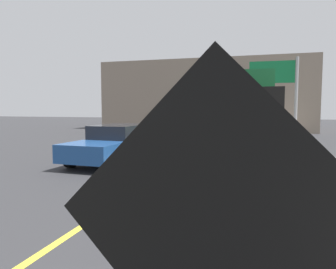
% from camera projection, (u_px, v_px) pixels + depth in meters
% --- Properties ---
extents(lane_center_stripe, '(0.14, 36.00, 0.01)m').
position_uv_depth(lane_center_stripe, '(98.00, 216.00, 5.97)').
color(lane_center_stripe, yellow).
rests_on(lane_center_stripe, ground).
extents(roadwork_sign, '(1.63, 0.14, 2.33)m').
position_uv_depth(roadwork_sign, '(214.00, 233.00, 1.45)').
color(roadwork_sign, '#593819').
rests_on(roadwork_sign, ground).
extents(arrow_board_trailer, '(1.60, 1.85, 2.70)m').
position_uv_depth(arrow_board_trailer, '(256.00, 157.00, 10.10)').
color(arrow_board_trailer, orange).
rests_on(arrow_board_trailer, ground).
extents(box_truck, '(2.67, 6.93, 3.41)m').
position_uv_depth(box_truck, '(242.00, 112.00, 14.41)').
color(box_truck, black).
rests_on(box_truck, ground).
extents(pickup_car, '(2.12, 5.17, 1.38)m').
position_uv_depth(pickup_car, '(118.00, 143.00, 12.08)').
color(pickup_car, navy).
rests_on(pickup_car, ground).
extents(highway_guide_sign, '(2.79, 0.19, 5.00)m').
position_uv_depth(highway_guide_sign, '(282.00, 84.00, 18.66)').
color(highway_guide_sign, gray).
rests_on(highway_guide_sign, ground).
extents(far_building_block, '(18.81, 7.86, 6.25)m').
position_uv_depth(far_building_block, '(208.00, 96.00, 30.60)').
color(far_building_block, gray).
rests_on(far_building_block, ground).
extents(traffic_cone_near_sign, '(0.36, 0.36, 0.77)m').
position_uv_depth(traffic_cone_near_sign, '(205.00, 261.00, 3.44)').
color(traffic_cone_near_sign, black).
rests_on(traffic_cone_near_sign, ground).
extents(traffic_cone_mid_lane, '(0.36, 0.36, 0.76)m').
position_uv_depth(traffic_cone_mid_lane, '(224.00, 194.00, 6.10)').
color(traffic_cone_mid_lane, black).
rests_on(traffic_cone_mid_lane, ground).
extents(traffic_cone_far_lane, '(0.36, 0.36, 0.68)m').
position_uv_depth(traffic_cone_far_lane, '(236.00, 171.00, 8.49)').
color(traffic_cone_far_lane, black).
rests_on(traffic_cone_far_lane, ground).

